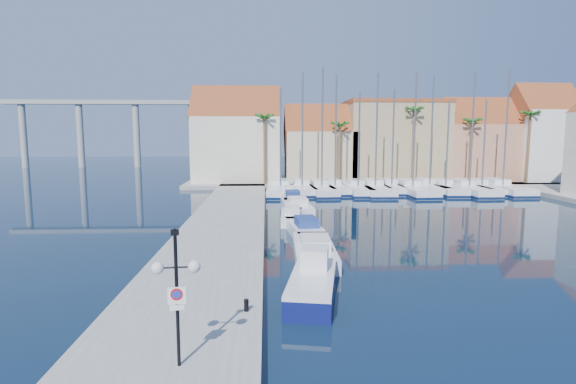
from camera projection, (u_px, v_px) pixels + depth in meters
name	position (u px, v px, depth m)	size (l,w,h in m)	color
ground	(405.00, 304.00, 18.92)	(260.00, 260.00, 0.00)	black
quay_west	(222.00, 232.00, 31.83)	(6.00, 77.00, 0.50)	gray
shore_north	(372.00, 181.00, 66.93)	(54.00, 16.00, 0.50)	gray
lamp_post	(176.00, 277.00, 12.60)	(1.36, 0.46, 4.02)	black
bollard	(246.00, 305.00, 16.90)	(0.18, 0.18, 0.46)	black
fishing_boat	(313.00, 282.00, 19.76)	(2.88, 5.87, 1.97)	#0F1559
motorboat_west_0	(314.00, 250.00, 25.83)	(2.44, 7.04, 1.40)	white
motorboat_west_1	(305.00, 228.00, 31.83)	(2.59, 6.35, 1.40)	white
motorboat_west_2	(292.00, 216.00, 36.57)	(2.00, 5.51, 1.40)	white
motorboat_west_3	(297.00, 206.00, 41.67)	(2.74, 7.40, 1.40)	white
motorboat_west_4	(292.00, 198.00, 46.64)	(2.09, 6.24, 1.40)	white
motorboat_west_5	(290.00, 193.00, 50.80)	(2.05, 5.49, 1.40)	white
motorboat_west_6	(287.00, 187.00, 56.84)	(2.05, 5.17, 1.40)	white
sailboat_0	(281.00, 189.00, 54.42)	(3.63, 11.74, 12.43)	white
sailboat_1	(301.00, 188.00, 54.94)	(3.32, 10.05, 14.34)	white
sailboat_2	(321.00, 189.00, 54.11)	(3.24, 10.45, 14.81)	white
sailboat_3	(334.00, 187.00, 55.22)	(2.99, 8.98, 14.25)	white
sailboat_4	(357.00, 189.00, 54.53)	(2.73, 9.94, 11.98)	white
sailboat_5	(374.00, 188.00, 54.90)	(3.57, 11.82, 14.26)	white
sailboat_6	(391.00, 187.00, 55.75)	(2.90, 8.67, 12.45)	white
sailboat_7	(411.00, 189.00, 54.34)	(3.49, 11.55, 14.29)	white
sailboat_8	(428.00, 187.00, 55.87)	(2.99, 9.48, 14.04)	white
sailboat_9	(444.00, 188.00, 55.15)	(3.22, 10.27, 11.12)	white
sailboat_10	(467.00, 188.00, 54.76)	(3.26, 11.72, 14.28)	white
sailboat_11	(480.00, 188.00, 55.39)	(2.76, 9.25, 11.29)	white
sailboat_12	(500.00, 187.00, 55.61)	(3.12, 11.67, 14.73)	white
building_0	(237.00, 139.00, 64.17)	(12.30, 9.00, 13.50)	beige
building_1	(320.00, 147.00, 64.91)	(10.30, 8.00, 11.00)	#C8AF8D
building_2	(393.00, 140.00, 66.30)	(14.20, 10.20, 11.50)	tan
building_3	(476.00, 143.00, 65.94)	(10.30, 8.00, 12.00)	tan
building_4	(540.00, 136.00, 65.24)	(8.30, 8.00, 14.00)	white
palm_0	(265.00, 119.00, 59.09)	(2.60, 2.60, 10.15)	brown
palm_1	(340.00, 127.00, 59.69)	(2.60, 2.60, 9.15)	brown
palm_2	(414.00, 113.00, 59.93)	(2.60, 2.60, 11.15)	brown
palm_3	(472.00, 123.00, 60.49)	(2.60, 2.60, 9.65)	brown
palm_4	(530.00, 116.00, 60.76)	(2.60, 2.60, 10.65)	brown
viaduct	(112.00, 120.00, 96.97)	(48.00, 2.20, 14.45)	#9E9E99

